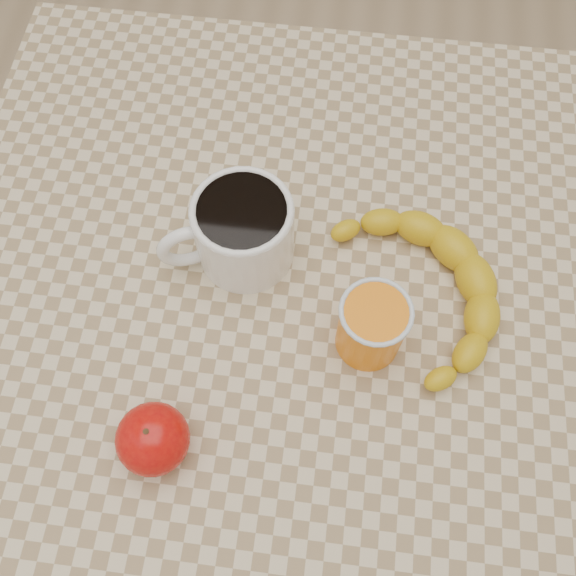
# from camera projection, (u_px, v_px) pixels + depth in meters

# --- Properties ---
(ground) EXTENTS (3.00, 3.00, 0.00)m
(ground) POSITION_uv_depth(u_px,v_px,m) (288.00, 438.00, 1.38)
(ground) COLOR tan
(ground) RESTS_ON ground
(table) EXTENTS (0.80, 0.80, 0.75)m
(table) POSITION_uv_depth(u_px,v_px,m) (288.00, 325.00, 0.78)
(table) COLOR beige
(table) RESTS_ON ground
(coffee_mug) EXTENTS (0.16, 0.14, 0.09)m
(coffee_mug) POSITION_uv_depth(u_px,v_px,m) (241.00, 230.00, 0.68)
(coffee_mug) COLOR white
(coffee_mug) RESTS_ON table
(orange_juice_glass) EXTENTS (0.07, 0.07, 0.08)m
(orange_juice_glass) POSITION_uv_depth(u_px,v_px,m) (372.00, 326.00, 0.64)
(orange_juice_glass) COLOR orange
(orange_juice_glass) RESTS_ON table
(apple) EXTENTS (0.07, 0.07, 0.07)m
(apple) POSITION_uv_depth(u_px,v_px,m) (153.00, 439.00, 0.60)
(apple) COLOR #A60507
(apple) RESTS_ON table
(banana) EXTENTS (0.37, 0.39, 0.04)m
(banana) POSITION_uv_depth(u_px,v_px,m) (426.00, 288.00, 0.68)
(banana) COLOR gold
(banana) RESTS_ON table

